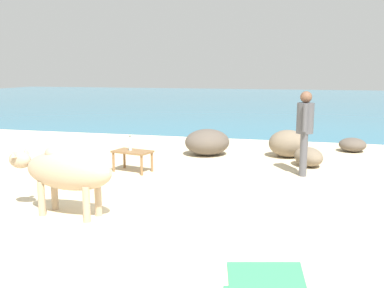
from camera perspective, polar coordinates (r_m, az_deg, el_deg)
sand_beach at (r=6.02m, az=-3.56°, el=-9.94°), size 18.00×14.00×0.04m
water_surface at (r=27.51m, az=10.81°, el=5.44°), size 60.00×36.00×0.03m
cow at (r=6.18m, az=-16.50°, el=-3.48°), size 1.72×0.66×0.96m
low_bench_table at (r=8.60m, az=-7.93°, el=-1.34°), size 0.84×0.60×0.43m
bottle at (r=8.61m, az=-8.24°, el=-0.06°), size 0.07×0.07×0.30m
person_standing at (r=8.43m, az=14.80°, el=2.25°), size 0.32×0.51×1.62m
shore_rock_large at (r=10.22m, az=12.71°, el=0.06°), size 0.96×0.90×0.63m
shore_rock_medium at (r=9.38m, az=15.26°, el=-1.65°), size 0.82×0.94×0.40m
shore_rock_small at (r=10.21m, az=2.04°, el=0.26°), size 1.45×1.43×0.62m
shore_rock_flat at (r=11.37m, az=20.60°, el=-0.09°), size 0.90×0.90×0.34m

